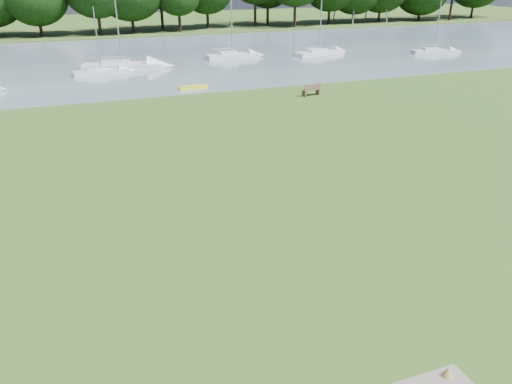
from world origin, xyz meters
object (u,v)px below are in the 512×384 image
object	(u,v)px
kayak	(193,87)
sailboat_1	(121,64)
riverbank_bench	(312,90)
sailboat_0	(319,51)
sailboat_5	(232,54)
sailboat_8	(100,70)
sailboat_4	(434,50)

from	to	relation	value
kayak	sailboat_1	distance (m)	13.19
riverbank_bench	sailboat_1	distance (m)	23.02
sailboat_0	sailboat_5	xyz separation A→B (m)	(-11.06, 1.30, 0.03)
kayak	sailboat_8	bearing A→B (deg)	125.46
sailboat_4	sailboat_0	bearing A→B (deg)	177.75
kayak	sailboat_0	world-z (taller)	sailboat_0
riverbank_bench	sailboat_8	distance (m)	22.81
sailboat_4	sailboat_8	size ratio (longest dim) A/B	1.22
riverbank_bench	sailboat_5	distance (m)	20.44
sailboat_4	sailboat_5	xyz separation A→B (m)	(-25.40, 5.39, 0.09)
sailboat_1	sailboat_8	bearing A→B (deg)	-122.28
sailboat_4	sailboat_5	bearing A→B (deg)	-178.31
sailboat_5	sailboat_8	distance (m)	16.30
riverbank_bench	kayak	xyz separation A→B (m)	(-8.96, 6.10, -0.34)
sailboat_4	sailboat_8	bearing A→B (deg)	-167.60
riverbank_bench	sailboat_5	size ratio (longest dim) A/B	0.20
sailboat_0	sailboat_4	bearing A→B (deg)	-29.54
riverbank_bench	sailboat_1	xyz separation A→B (m)	(-13.96, 18.30, 0.04)
sailboat_1	sailboat_5	world-z (taller)	sailboat_1
sailboat_0	sailboat_4	distance (m)	14.91
sailboat_4	sailboat_5	size ratio (longest dim) A/B	0.92
kayak	sailboat_8	xyz separation A→B (m)	(-7.35, 9.85, 0.27)
sailboat_4	sailboat_5	distance (m)	25.96
kayak	sailboat_5	size ratio (longest dim) A/B	0.30
sailboat_5	sailboat_8	bearing A→B (deg)	-166.15
kayak	sailboat_0	xyz separation A→B (m)	(19.38, 13.03, 0.37)
sailboat_1	sailboat_4	xyz separation A→B (m)	(38.71, -3.26, -0.07)
riverbank_bench	kayak	size ratio (longest dim) A/B	0.66
riverbank_bench	sailboat_4	xyz separation A→B (m)	(24.75, 15.04, -0.03)
sailboat_5	sailboat_1	bearing A→B (deg)	-173.02
sailboat_5	sailboat_0	bearing A→B (deg)	-8.80
sailboat_1	sailboat_5	distance (m)	13.49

